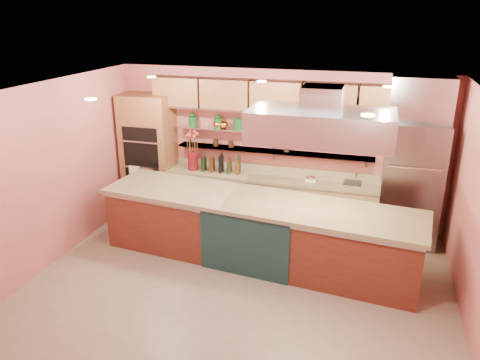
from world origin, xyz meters
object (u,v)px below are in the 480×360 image
(copper_kettle, at_px, (224,125))
(green_canister, at_px, (238,124))
(island, at_px, (257,230))
(kitchen_scale, at_px, (311,178))
(refrigerator, at_px, (411,184))
(flower_vase, at_px, (193,161))

(copper_kettle, xyz_separation_m, green_canister, (0.28, 0.00, 0.03))
(green_canister, bearing_deg, island, -63.95)
(island, bearing_deg, copper_kettle, 130.03)
(island, relative_size, kitchen_scale, 27.67)
(refrigerator, height_order, island, refrigerator)
(copper_kettle, bearing_deg, green_canister, 0.00)
(island, bearing_deg, green_canister, 122.29)
(flower_vase, distance_m, green_canister, 1.11)
(green_canister, bearing_deg, refrigerator, -4.30)
(refrigerator, xyz_separation_m, copper_kettle, (-3.34, 0.23, 0.74))
(island, relative_size, green_canister, 24.60)
(refrigerator, distance_m, copper_kettle, 3.43)
(kitchen_scale, distance_m, green_canister, 1.64)
(copper_kettle, relative_size, green_canister, 0.88)
(kitchen_scale, bearing_deg, copper_kettle, -177.39)
(flower_vase, bearing_deg, kitchen_scale, 0.00)
(kitchen_scale, relative_size, copper_kettle, 1.01)
(flower_vase, relative_size, kitchen_scale, 1.91)
(refrigerator, xyz_separation_m, flower_vase, (-3.88, 0.01, 0.05))
(kitchen_scale, xyz_separation_m, green_canister, (-1.40, 0.22, 0.84))
(flower_vase, height_order, kitchen_scale, flower_vase)
(green_canister, bearing_deg, copper_kettle, 180.00)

